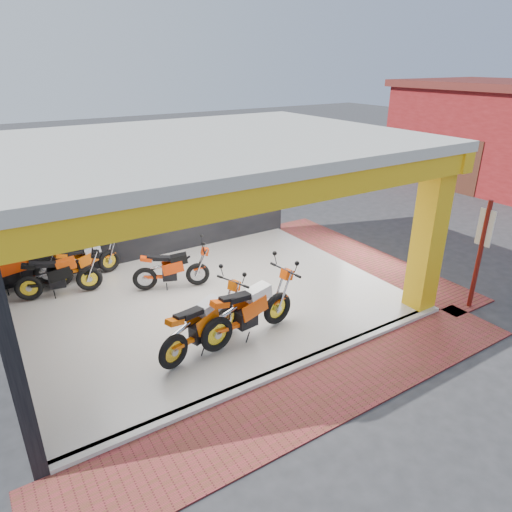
% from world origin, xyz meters
% --- Properties ---
extents(ground, '(80.00, 80.00, 0.00)m').
position_xyz_m(ground, '(0.00, 0.00, 0.00)').
color(ground, '#2D2D30').
rests_on(ground, ground).
extents(showroom_floor, '(8.00, 6.00, 0.10)m').
position_xyz_m(showroom_floor, '(0.00, 2.00, 0.05)').
color(showroom_floor, white).
rests_on(showroom_floor, ground).
extents(showroom_ceiling, '(8.40, 6.40, 0.20)m').
position_xyz_m(showroom_ceiling, '(0.00, 2.00, 3.60)').
color(showroom_ceiling, beige).
rests_on(showroom_ceiling, corner_column).
extents(back_wall, '(8.20, 0.20, 3.50)m').
position_xyz_m(back_wall, '(0.00, 5.10, 1.75)').
color(back_wall, black).
rests_on(back_wall, ground).
extents(corner_column, '(0.50, 0.50, 3.50)m').
position_xyz_m(corner_column, '(3.75, -0.75, 1.75)').
color(corner_column, yellow).
rests_on(corner_column, ground).
extents(header_beam_front, '(8.40, 0.30, 0.40)m').
position_xyz_m(header_beam_front, '(0.00, -1.00, 3.30)').
color(header_beam_front, yellow).
rests_on(header_beam_front, corner_column).
extents(header_beam_right, '(0.30, 6.40, 0.40)m').
position_xyz_m(header_beam_right, '(4.00, 2.00, 3.30)').
color(header_beam_right, yellow).
rests_on(header_beam_right, corner_column).
extents(floor_kerb, '(8.00, 0.20, 0.10)m').
position_xyz_m(floor_kerb, '(0.00, -1.02, 0.05)').
color(floor_kerb, white).
rests_on(floor_kerb, ground).
extents(paver_front, '(9.00, 1.40, 0.03)m').
position_xyz_m(paver_front, '(0.00, -1.80, 0.01)').
color(paver_front, maroon).
rests_on(paver_front, ground).
extents(paver_right, '(1.40, 7.00, 0.03)m').
position_xyz_m(paver_right, '(4.80, 2.00, 0.01)').
color(paver_right, maroon).
rests_on(paver_right, ground).
extents(signpost, '(0.10, 0.35, 2.48)m').
position_xyz_m(signpost, '(4.79, -1.33, 1.36)').
color(signpost, maroon).
rests_on(signpost, ground).
extents(moto_hero, '(2.39, 1.13, 1.41)m').
position_xyz_m(moto_hero, '(0.64, 0.27, 0.80)').
color(moto_hero, '#FF530A').
rests_on(moto_hero, showroom_floor).
extents(moto_row_a, '(2.29, 1.44, 1.31)m').
position_xyz_m(moto_row_a, '(-0.40, 0.49, 0.76)').
color(moto_row_a, '#E55C09').
rests_on(moto_row_a, showroom_floor).
extents(moto_row_b, '(2.02, 1.32, 1.16)m').
position_xyz_m(moto_row_b, '(0.04, 2.72, 0.68)').
color(moto_row_b, '#F13C0A').
rests_on(moto_row_b, showroom_floor).
extents(moto_row_c, '(2.08, 1.10, 1.21)m').
position_xyz_m(moto_row_c, '(-2.21, 3.83, 0.70)').
color(moto_row_c, black).
rests_on(moto_row_c, showroom_floor).
extents(moto_row_d, '(2.46, 1.22, 1.44)m').
position_xyz_m(moto_row_d, '(-2.94, 4.60, 0.82)').
color(moto_row_d, '#FF3D0A').
rests_on(moto_row_d, showroom_floor).
extents(moto_row_e, '(2.01, 1.08, 1.17)m').
position_xyz_m(moto_row_e, '(-1.52, 4.63, 0.68)').
color(moto_row_e, orange).
rests_on(moto_row_e, showroom_floor).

